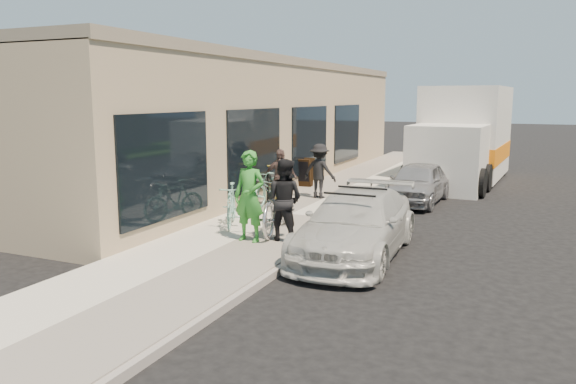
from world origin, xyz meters
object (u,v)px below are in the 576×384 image
(sedan_white, at_px, (356,224))
(bystander_b, at_px, (280,178))
(woman_rider, at_px, (249,196))
(tandem_bike, at_px, (279,203))
(cruiser_bike_c, at_px, (278,181))
(sandwich_board, at_px, (304,172))
(sedan_silver, at_px, (418,183))
(man_standing, at_px, (284,200))
(bike_rack, at_px, (260,187))
(cruiser_bike_a, at_px, (231,205))
(bystander_a, at_px, (320,171))
(cruiser_bike_b, at_px, (271,187))
(moving_truck, at_px, (463,140))

(sedan_white, relative_size, bystander_b, 2.85)
(woman_rider, bearing_deg, tandem_bike, 83.45)
(cruiser_bike_c, distance_m, bystander_b, 0.68)
(sandwich_board, height_order, woman_rider, woman_rider)
(sedan_silver, distance_m, woman_rider, 6.65)
(woman_rider, bearing_deg, man_standing, 34.49)
(bike_rack, height_order, cruiser_bike_a, cruiser_bike_a)
(sandwich_board, xyz_separation_m, tandem_bike, (1.84, -5.91, 0.16))
(tandem_bike, distance_m, cruiser_bike_c, 3.46)
(woman_rider, bearing_deg, bystander_a, 98.94)
(man_standing, xyz_separation_m, cruiser_bike_a, (-1.59, 0.64, -0.35))
(sedan_white, height_order, tandem_bike, tandem_bike)
(sedan_white, xyz_separation_m, cruiser_bike_b, (-3.42, 3.38, 0.00))
(cruiser_bike_c, bearing_deg, bystander_b, -81.84)
(cruiser_bike_c, xyz_separation_m, bystander_b, (0.33, -0.56, 0.20))
(sandwich_board, distance_m, sedan_silver, 3.83)
(man_standing, bearing_deg, cruiser_bike_c, -59.58)
(sedan_white, height_order, moving_truck, moving_truck)
(moving_truck, bearing_deg, sedan_silver, -94.12)
(sedan_silver, height_order, cruiser_bike_b, sedan_silver)
(moving_truck, relative_size, cruiser_bike_c, 3.73)
(bike_rack, height_order, sedan_silver, sedan_silver)
(sedan_white, bearing_deg, cruiser_bike_a, 165.66)
(moving_truck, bearing_deg, bystander_a, -114.60)
(sedan_white, relative_size, moving_truck, 0.62)
(sedan_white, relative_size, bystander_a, 2.79)
(moving_truck, bearing_deg, man_standing, -98.11)
(sedan_silver, relative_size, cruiser_bike_b, 1.91)
(sedan_white, height_order, bystander_b, bystander_b)
(moving_truck, xyz_separation_m, tandem_bike, (-2.55, -10.27, -0.73))
(cruiser_bike_c, bearing_deg, man_standing, -85.58)
(woman_rider, bearing_deg, sedan_silver, 75.25)
(moving_truck, height_order, cruiser_bike_b, moving_truck)
(sedan_white, relative_size, cruiser_bike_c, 2.31)
(woman_rider, height_order, cruiser_bike_b, woman_rider)
(sedan_silver, relative_size, bystander_b, 2.27)
(bike_rack, bearing_deg, sandwich_board, 93.57)
(bike_rack, height_order, cruiser_bike_b, cruiser_bike_b)
(cruiser_bike_c, bearing_deg, sandwich_board, 75.22)
(sandwich_board, distance_m, bystander_a, 2.15)
(sedan_white, bearing_deg, tandem_bike, 158.80)
(sandwich_board, relative_size, sedan_silver, 0.26)
(moving_truck, xyz_separation_m, bystander_a, (-3.19, -6.11, -0.57))
(sedan_silver, relative_size, woman_rider, 1.89)
(cruiser_bike_a, xyz_separation_m, bystander_a, (0.53, 4.15, 0.30))
(sandwich_board, bearing_deg, moving_truck, 42.18)
(cruiser_bike_a, relative_size, bystander_a, 1.02)
(moving_truck, distance_m, bystander_a, 6.92)
(tandem_bike, xyz_separation_m, bystander_a, (-0.64, 4.16, 0.16))
(sedan_white, bearing_deg, woman_rider, -173.59)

